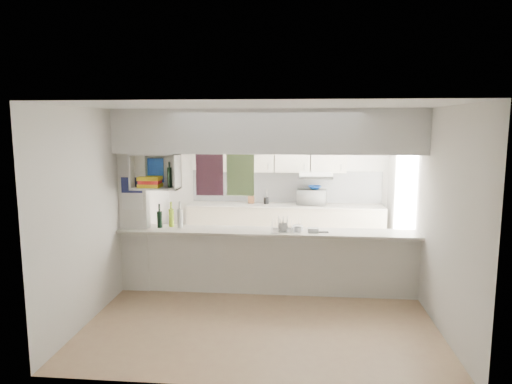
# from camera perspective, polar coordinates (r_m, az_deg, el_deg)

# --- Properties ---
(floor) EXTENTS (4.80, 4.80, 0.00)m
(floor) POSITION_cam_1_polar(r_m,az_deg,el_deg) (6.70, 1.34, -12.48)
(floor) COLOR #A57E5F
(floor) RESTS_ON ground
(ceiling) EXTENTS (4.80, 4.80, 0.00)m
(ceiling) POSITION_cam_1_polar(r_m,az_deg,el_deg) (6.27, 1.42, 10.33)
(ceiling) COLOR white
(ceiling) RESTS_ON wall_back
(wall_back) EXTENTS (4.20, 0.00, 4.20)m
(wall_back) POSITION_cam_1_polar(r_m,az_deg,el_deg) (8.73, 2.46, 1.23)
(wall_back) COLOR silver
(wall_back) RESTS_ON floor
(wall_left) EXTENTS (0.00, 4.80, 4.80)m
(wall_left) POSITION_cam_1_polar(r_m,az_deg,el_deg) (6.83, -16.50, -1.13)
(wall_left) COLOR silver
(wall_left) RESTS_ON floor
(wall_right) EXTENTS (0.00, 4.80, 4.80)m
(wall_right) POSITION_cam_1_polar(r_m,az_deg,el_deg) (6.56, 20.01, -1.67)
(wall_right) COLOR silver
(wall_right) RESTS_ON floor
(servery_partition) EXTENTS (4.20, 0.50, 2.60)m
(servery_partition) POSITION_cam_1_polar(r_m,az_deg,el_deg) (6.32, -0.18, 1.77)
(servery_partition) COLOR silver
(servery_partition) RESTS_ON floor
(cubby_shelf) EXTENTS (0.65, 0.35, 0.50)m
(cubby_shelf) POSITION_cam_1_polar(r_m,az_deg,el_deg) (6.53, -12.50, 2.24)
(cubby_shelf) COLOR white
(cubby_shelf) RESTS_ON bulkhead
(kitchen_run) EXTENTS (3.60, 0.63, 2.24)m
(kitchen_run) POSITION_cam_1_polar(r_m,az_deg,el_deg) (8.53, 3.43, -2.17)
(kitchen_run) COLOR beige
(kitchen_run) RESTS_ON floor
(microwave) EXTENTS (0.57, 0.42, 0.29)m
(microwave) POSITION_cam_1_polar(r_m,az_deg,el_deg) (8.50, 7.00, -0.61)
(microwave) COLOR white
(microwave) RESTS_ON bench_top
(bowl) EXTENTS (0.25, 0.25, 0.06)m
(bowl) POSITION_cam_1_polar(r_m,az_deg,el_deg) (8.48, 7.35, 0.57)
(bowl) COLOR navy
(bowl) RESTS_ON microwave
(dish_rack) EXTENTS (0.41, 0.31, 0.22)m
(dish_rack) POSITION_cam_1_polar(r_m,az_deg,el_deg) (6.37, 3.75, -4.16)
(dish_rack) COLOR silver
(dish_rack) RESTS_ON breakfast_bar
(cup) EXTENTS (0.17, 0.17, 0.10)m
(cup) POSITION_cam_1_polar(r_m,az_deg,el_deg) (6.33, 3.39, -4.42)
(cup) COLOR white
(cup) RESTS_ON dish_rack
(wine_bottles) EXTENTS (0.38, 0.16, 0.38)m
(wine_bottles) POSITION_cam_1_polar(r_m,az_deg,el_deg) (6.70, -10.61, -3.20)
(wine_bottles) COLOR black
(wine_bottles) RESTS_ON breakfast_bar
(plastic_tubs) EXTENTS (0.49, 0.23, 0.07)m
(plastic_tubs) POSITION_cam_1_polar(r_m,az_deg,el_deg) (6.39, 6.06, -4.63)
(plastic_tubs) COLOR silver
(plastic_tubs) RESTS_ON breakfast_bar
(utensil_jar) EXTENTS (0.09, 0.09, 0.13)m
(utensil_jar) POSITION_cam_1_polar(r_m,az_deg,el_deg) (8.54, 1.27, -1.08)
(utensil_jar) COLOR black
(utensil_jar) RESTS_ON bench_top
(knife_block) EXTENTS (0.12, 0.10, 0.21)m
(knife_block) POSITION_cam_1_polar(r_m,az_deg,el_deg) (8.58, -0.61, -0.73)
(knife_block) COLOR brown
(knife_block) RESTS_ON bench_top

